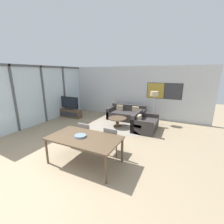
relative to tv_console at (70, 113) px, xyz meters
name	(u,v)px	position (x,y,z in m)	size (l,w,h in m)	color
ground_plane	(54,173)	(2.99, -4.07, -0.23)	(24.00, 24.00, 0.00)	#9E896B
wall_back	(132,92)	(3.05, 1.73, 1.18)	(8.18, 0.09, 2.80)	silver
window_wall_left	(43,92)	(-0.60, -1.17, 1.31)	(0.07, 5.80, 2.80)	silver
area_rug	(117,126)	(3.04, -0.25, -0.22)	(2.41, 1.64, 0.01)	gray
tv_console	(70,113)	(0.00, 0.00, 0.00)	(1.36, 0.40, 0.45)	brown
television	(70,103)	(0.00, 0.00, 0.58)	(1.16, 0.20, 0.71)	#2D2D33
sofa_main	(127,115)	(3.04, 0.98, 0.04)	(1.94, 0.94, 0.76)	#383333
sofa_side	(144,124)	(4.25, -0.11, 0.04)	(0.94, 1.41, 0.76)	#383333
coffee_table	(117,120)	(3.04, -0.25, 0.09)	(0.85, 0.85, 0.42)	brown
dining_table	(84,139)	(3.41, -3.33, 0.48)	(1.97, 1.09, 0.77)	brown
dining_chair_left	(86,134)	(2.93, -2.57, 0.27)	(0.46, 0.46, 0.88)	gray
dining_chair_centre	(112,139)	(3.90, -2.59, 0.27)	(0.46, 0.46, 0.88)	gray
fruit_bowl	(80,136)	(3.30, -3.35, 0.57)	(0.32, 0.32, 0.05)	slate
floor_lamp	(154,96)	(4.43, 0.97, 1.14)	(0.37, 0.37, 1.59)	#2D2D33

